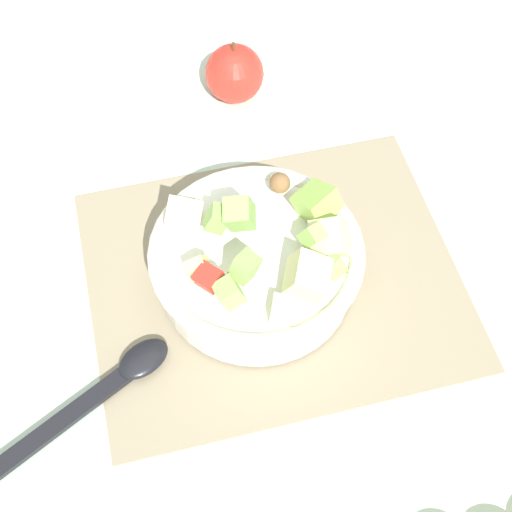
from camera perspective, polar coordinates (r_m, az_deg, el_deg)
ground_plane at (r=0.81m, az=1.35°, el=-1.77°), size 2.40×2.40×0.00m
placemat at (r=0.81m, az=1.35°, el=-1.66°), size 0.40×0.33×0.01m
salad_bowl at (r=0.78m, az=0.10°, el=-0.27°), size 0.23×0.23×0.12m
serving_spoon at (r=0.76m, az=-11.95°, el=-10.24°), size 0.22×0.13×0.01m
whole_apple at (r=0.97m, az=-1.69°, el=13.94°), size 0.08×0.08×0.09m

